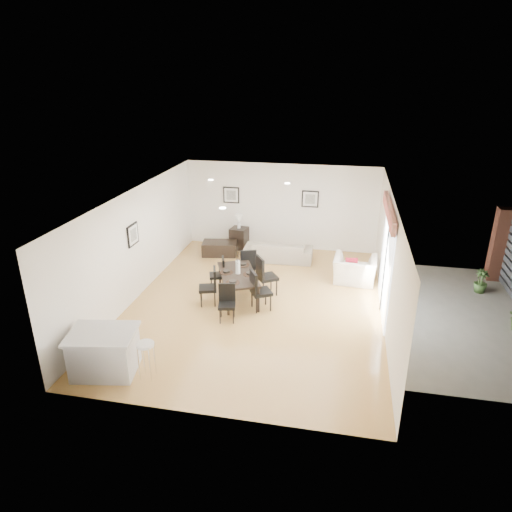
% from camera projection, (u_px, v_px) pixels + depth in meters
% --- Properties ---
extents(ground, '(8.00, 8.00, 0.00)m').
position_uv_depth(ground, '(256.00, 304.00, 11.15)').
color(ground, tan).
rests_on(ground, ground).
extents(wall_back, '(6.00, 0.04, 2.70)m').
position_uv_depth(wall_back, '(281.00, 207.00, 14.29)').
color(wall_back, white).
rests_on(wall_back, ground).
extents(wall_front, '(6.00, 0.04, 2.70)m').
position_uv_depth(wall_front, '(205.00, 345.00, 7.01)').
color(wall_front, white).
rests_on(wall_front, ground).
extents(wall_left, '(0.04, 8.00, 2.70)m').
position_uv_depth(wall_left, '(137.00, 244.00, 11.20)').
color(wall_left, white).
rests_on(wall_left, ground).
extents(wall_right, '(0.04, 8.00, 2.70)m').
position_uv_depth(wall_right, '(389.00, 262.00, 10.10)').
color(wall_right, white).
rests_on(wall_right, ground).
extents(ceiling, '(6.00, 8.00, 0.02)m').
position_uv_depth(ceiling, '(256.00, 196.00, 10.15)').
color(ceiling, white).
rests_on(ceiling, wall_back).
extents(sofa, '(2.04, 0.85, 0.59)m').
position_uv_depth(sofa, '(278.00, 251.00, 13.65)').
color(sofa, gray).
rests_on(sofa, ground).
extents(armchair, '(1.17, 1.04, 0.72)m').
position_uv_depth(armchair, '(355.00, 270.00, 12.17)').
color(armchair, silver).
rests_on(armchair, ground).
extents(courtyard_plant_b, '(0.41, 0.41, 0.61)m').
position_uv_depth(courtyard_plant_b, '(481.00, 281.00, 11.63)').
color(courtyard_plant_b, '#365323').
rests_on(courtyard_plant_b, ground).
extents(dining_table, '(1.39, 1.84, 0.69)m').
position_uv_depth(dining_table, '(238.00, 276.00, 11.17)').
color(dining_table, black).
rests_on(dining_table, ground).
extents(dining_chair_wnear, '(0.52, 0.52, 0.93)m').
position_uv_depth(dining_chair_wnear, '(211.00, 284.00, 10.96)').
color(dining_chair_wnear, black).
rests_on(dining_chair_wnear, ground).
extents(dining_chair_wfar, '(0.49, 0.49, 0.87)m').
position_uv_depth(dining_chair_wfar, '(220.00, 272.00, 11.73)').
color(dining_chair_wfar, black).
rests_on(dining_chair_wfar, ground).
extents(dining_chair_enear, '(0.61, 0.61, 0.99)m').
position_uv_depth(dining_chair_enear, '(258.00, 288.00, 10.68)').
color(dining_chair_enear, black).
rests_on(dining_chair_enear, ground).
extents(dining_chair_efar, '(0.64, 0.64, 1.03)m').
position_uv_depth(dining_chair_efar, '(264.00, 274.00, 11.41)').
color(dining_chair_efar, black).
rests_on(dining_chair_efar, ground).
extents(dining_chair_head, '(0.45, 0.45, 0.85)m').
position_uv_depth(dining_chair_head, '(227.00, 300.00, 10.30)').
color(dining_chair_head, black).
rests_on(dining_chair_head, ground).
extents(dining_chair_foot, '(0.54, 0.54, 0.95)m').
position_uv_depth(dining_chair_foot, '(248.00, 264.00, 12.13)').
color(dining_chair_foot, black).
rests_on(dining_chair_foot, ground).
extents(vase, '(0.91, 1.40, 0.71)m').
position_uv_depth(vase, '(238.00, 263.00, 11.04)').
color(vase, white).
rests_on(vase, dining_table).
extents(coffee_table, '(1.12, 0.78, 0.41)m').
position_uv_depth(coffee_table, '(220.00, 248.00, 14.09)').
color(coffee_table, black).
rests_on(coffee_table, ground).
extents(side_table, '(0.58, 0.58, 0.67)m').
position_uv_depth(side_table, '(239.00, 238.00, 14.58)').
color(side_table, black).
rests_on(side_table, ground).
extents(table_lamp, '(0.23, 0.23, 0.44)m').
position_uv_depth(table_lamp, '(239.00, 219.00, 14.35)').
color(table_lamp, white).
rests_on(table_lamp, side_table).
extents(cushion, '(0.32, 0.14, 0.31)m').
position_uv_depth(cushion, '(351.00, 264.00, 12.02)').
color(cushion, maroon).
rests_on(cushion, armchair).
extents(kitchen_island, '(1.35, 1.13, 0.85)m').
position_uv_depth(kitchen_island, '(104.00, 352.00, 8.46)').
color(kitchen_island, '#BABABC').
rests_on(kitchen_island, ground).
extents(bar_stool, '(0.33, 0.33, 0.72)m').
position_uv_depth(bar_stool, '(146.00, 348.00, 8.24)').
color(bar_stool, white).
rests_on(bar_stool, ground).
extents(framed_print_back_left, '(0.52, 0.04, 0.52)m').
position_uv_depth(framed_print_back_left, '(231.00, 195.00, 14.44)').
color(framed_print_back_left, black).
rests_on(framed_print_back_left, wall_back).
extents(framed_print_back_right, '(0.52, 0.04, 0.52)m').
position_uv_depth(framed_print_back_right, '(310.00, 199.00, 13.99)').
color(framed_print_back_right, black).
rests_on(framed_print_back_right, wall_back).
extents(framed_print_left_wall, '(0.04, 0.52, 0.52)m').
position_uv_depth(framed_print_left_wall, '(133.00, 235.00, 10.90)').
color(framed_print_left_wall, black).
rests_on(framed_print_left_wall, wall_left).
extents(sliding_door, '(0.12, 2.70, 2.57)m').
position_uv_depth(sliding_door, '(387.00, 244.00, 10.27)').
color(sliding_door, white).
rests_on(sliding_door, wall_right).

